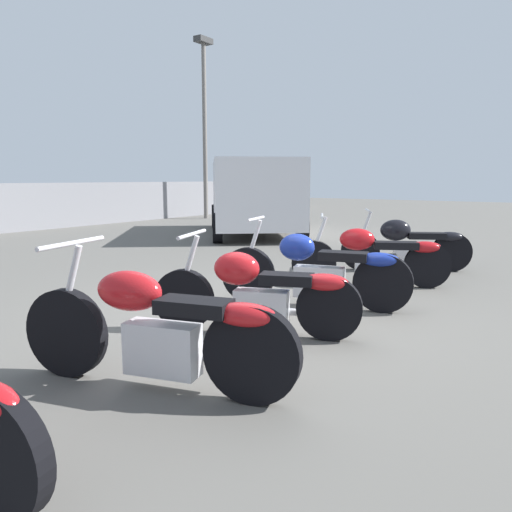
{
  "coord_description": "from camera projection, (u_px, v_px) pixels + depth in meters",
  "views": [
    {
      "loc": [
        -4.44,
        -3.07,
        1.49
      ],
      "look_at": [
        0.0,
        -0.02,
        0.65
      ],
      "focal_mm": 35.0,
      "sensor_mm": 36.0,
      "label": 1
    }
  ],
  "objects": [
    {
      "name": "motorcycle_slot_5",
      "position": [
        408.0,
        244.0,
        8.09
      ],
      "size": [
        1.08,
        1.88,
        0.99
      ],
      "rotation": [
        0.0,
        0.0,
        0.48
      ],
      "color": "black",
      "rests_on": "ground_plane"
    },
    {
      "name": "ground_plane",
      "position": [
        254.0,
        313.0,
        5.56
      ],
      "size": [
        60.0,
        60.0,
        0.0
      ],
      "primitive_type": "plane",
      "color": "#5B5954"
    },
    {
      "name": "motorcycle_slot_4",
      "position": [
        374.0,
        257.0,
        6.89
      ],
      "size": [
        1.13,
        1.98,
        0.99
      ],
      "rotation": [
        0.0,
        0.0,
        0.47
      ],
      "color": "black",
      "rests_on": "ground_plane"
    },
    {
      "name": "light_pole_left",
      "position": [
        204.0,
        112.0,
        18.17
      ],
      "size": [
        0.7,
        0.35,
        6.46
      ],
      "color": "slate",
      "rests_on": "ground_plane"
    },
    {
      "name": "motorcycle_slot_1",
      "position": [
        159.0,
        330.0,
        3.5
      ],
      "size": [
        0.86,
        2.11,
        1.04
      ],
      "rotation": [
        0.0,
        0.0,
        0.27
      ],
      "color": "black",
      "rests_on": "ground_plane"
    },
    {
      "name": "parked_van",
      "position": [
        253.0,
        193.0,
        13.36
      ],
      "size": [
        5.12,
        4.76,
        1.96
      ],
      "rotation": [
        0.0,
        0.0,
        -0.88
      ],
      "color": "silver",
      "rests_on": "ground_plane"
    },
    {
      "name": "motorcycle_slot_2",
      "position": [
        259.0,
        293.0,
        4.74
      ],
      "size": [
        0.97,
        1.94,
        0.98
      ],
      "rotation": [
        0.0,
        0.0,
        0.37
      ],
      "color": "black",
      "rests_on": "ground_plane"
    },
    {
      "name": "motorcycle_slot_3",
      "position": [
        317.0,
        270.0,
        5.79
      ],
      "size": [
        0.82,
        2.21,
        1.03
      ],
      "rotation": [
        0.0,
        0.0,
        0.27
      ],
      "color": "black",
      "rests_on": "ground_plane"
    }
  ]
}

